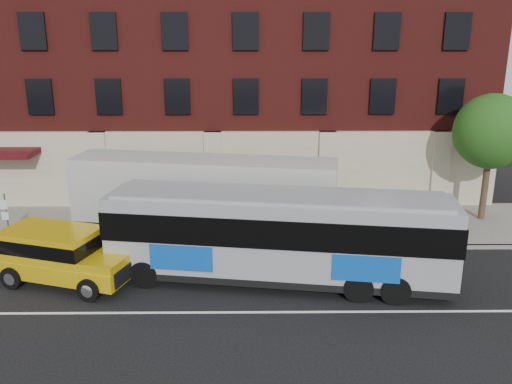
{
  "coord_description": "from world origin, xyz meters",
  "views": [
    {
      "loc": [
        2.0,
        -15.36,
        8.9
      ],
      "look_at": [
        2.2,
        5.5,
        2.74
      ],
      "focal_mm": 37.09,
      "sensor_mm": 36.0,
      "label": 1
    }
  ],
  "objects_px": {
    "street_tree": "(493,134)",
    "yellow_suv": "(60,252)",
    "sign_pole": "(6,217)",
    "city_bus": "(279,234)",
    "shipping_container": "(204,202)"
  },
  "relations": [
    {
      "from": "street_tree",
      "to": "yellow_suv",
      "type": "height_order",
      "value": "street_tree"
    },
    {
      "from": "sign_pole",
      "to": "city_bus",
      "type": "bearing_deg",
      "value": -15.93
    },
    {
      "from": "city_bus",
      "to": "sign_pole",
      "type": "bearing_deg",
      "value": 164.07
    },
    {
      "from": "sign_pole",
      "to": "yellow_suv",
      "type": "distance_m",
      "value": 4.66
    },
    {
      "from": "yellow_suv",
      "to": "city_bus",
      "type": "bearing_deg",
      "value": -0.47
    },
    {
      "from": "street_tree",
      "to": "city_bus",
      "type": "xyz_separation_m",
      "value": [
        -10.53,
        -6.62,
        -2.5
      ]
    },
    {
      "from": "city_bus",
      "to": "shipping_container",
      "type": "relative_size",
      "value": 1.1
    },
    {
      "from": "street_tree",
      "to": "sign_pole",
      "type": "bearing_deg",
      "value": -171.39
    },
    {
      "from": "city_bus",
      "to": "shipping_container",
      "type": "xyz_separation_m",
      "value": [
        -3.09,
        4.04,
        -0.01
      ]
    },
    {
      "from": "yellow_suv",
      "to": "sign_pole",
      "type": "bearing_deg",
      "value": 136.23
    },
    {
      "from": "street_tree",
      "to": "city_bus",
      "type": "distance_m",
      "value": 12.69
    },
    {
      "from": "street_tree",
      "to": "yellow_suv",
      "type": "xyz_separation_m",
      "value": [
        -18.68,
        -6.55,
        -3.23
      ]
    },
    {
      "from": "sign_pole",
      "to": "street_tree",
      "type": "relative_size",
      "value": 0.4
    },
    {
      "from": "shipping_container",
      "to": "city_bus",
      "type": "bearing_deg",
      "value": -52.6
    },
    {
      "from": "sign_pole",
      "to": "street_tree",
      "type": "distance_m",
      "value": 22.49
    }
  ]
}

